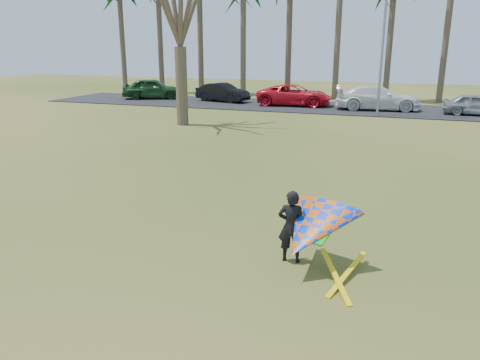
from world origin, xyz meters
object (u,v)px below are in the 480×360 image
(car_2, at_px, (294,95))
(car_1, at_px, (223,92))
(car_3, at_px, (378,98))
(car_0, at_px, (153,88))
(kite_flyer, at_px, (310,229))
(streetlight, at_px, (386,42))
(car_4, at_px, (476,105))

(car_2, bearing_deg, car_1, 80.28)
(car_3, bearing_deg, car_0, 78.92)
(car_0, xyz_separation_m, car_2, (11.90, -0.55, -0.07))
(car_3, xyz_separation_m, kite_flyer, (0.33, -24.57, -0.02))
(streetlight, relative_size, kite_flyer, 3.35)
(streetlight, distance_m, car_4, 7.06)
(car_0, relative_size, car_4, 1.25)
(streetlight, bearing_deg, car_4, 20.55)
(car_2, height_order, car_4, car_2)
(streetlight, relative_size, car_1, 1.88)
(streetlight, relative_size, car_2, 1.49)
(car_1, xyz_separation_m, car_3, (11.62, -1.02, 0.10))
(car_0, bearing_deg, kite_flyer, -168.47)
(car_0, distance_m, car_3, 17.75)
(car_0, xyz_separation_m, car_4, (23.69, -1.52, -0.17))
(car_2, distance_m, car_3, 5.84)
(car_4, bearing_deg, streetlight, 112.85)
(car_2, bearing_deg, kite_flyer, -170.27)
(car_1, distance_m, car_2, 5.82)
(streetlight, distance_m, car_1, 13.06)
(car_0, relative_size, kite_flyer, 2.01)
(car_0, bearing_deg, car_4, -117.36)
(streetlight, xyz_separation_m, car_1, (-11.98, 3.65, -3.70))
(car_0, height_order, car_1, car_0)
(car_0, distance_m, car_2, 11.91)
(car_1, height_order, car_4, car_1)
(streetlight, xyz_separation_m, car_3, (-0.36, 2.62, -3.60))
(streetlight, bearing_deg, car_0, 168.68)
(car_2, height_order, car_3, car_3)
(car_3, bearing_deg, car_2, 77.70)
(car_1, bearing_deg, car_2, -81.85)
(kite_flyer, bearing_deg, car_0, 125.23)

